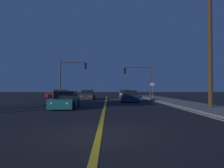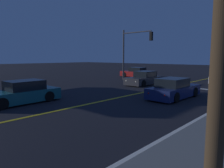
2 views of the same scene
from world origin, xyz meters
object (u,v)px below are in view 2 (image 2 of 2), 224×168
(car_parked_curb_teal, at_px, (22,93))
(traffic_signal_far_left, at_px, (133,47))
(car_following_oncoming_navy, at_px, (174,89))
(car_lead_oncoming_charcoal, at_px, (144,79))
(car_far_approaching_red, at_px, (136,73))

(car_parked_curb_teal, height_order, traffic_signal_far_left, traffic_signal_far_left)
(car_following_oncoming_navy, xyz_separation_m, traffic_signal_far_left, (-8.20, 6.27, 3.32))
(car_lead_oncoming_charcoal, xyz_separation_m, traffic_signal_far_left, (-2.86, 1.93, 3.32))
(car_lead_oncoming_charcoal, distance_m, car_following_oncoming_navy, 6.88)
(car_parked_curb_teal, xyz_separation_m, car_following_oncoming_navy, (5.84, 7.63, 0.00))
(car_lead_oncoming_charcoal, relative_size, car_parked_curb_teal, 0.93)
(car_following_oncoming_navy, xyz_separation_m, car_far_approaching_red, (-10.66, 10.25, -0.00))
(car_lead_oncoming_charcoal, distance_m, car_parked_curb_teal, 11.99)
(car_parked_curb_teal, distance_m, car_following_oncoming_navy, 9.61)
(car_following_oncoming_navy, height_order, car_far_approaching_red, same)
(car_following_oncoming_navy, bearing_deg, car_lead_oncoming_charcoal, 141.20)
(car_parked_curb_teal, relative_size, car_following_oncoming_navy, 0.98)
(car_following_oncoming_navy, bearing_deg, car_far_approaching_red, 136.48)
(car_lead_oncoming_charcoal, relative_size, traffic_signal_far_left, 0.72)
(traffic_signal_far_left, bearing_deg, car_far_approaching_red, 121.77)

